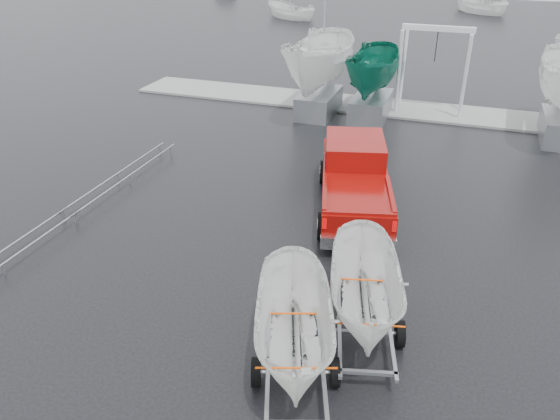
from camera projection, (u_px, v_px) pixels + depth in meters
The scene contains 11 objects.
ground_plane at pixel (366, 240), 16.21m from camera, with size 120.00×120.00×0.00m, color black.
dock at pixel (418, 111), 27.01m from camera, with size 30.00×3.00×0.12m, color gray.
pickup_truck at pixel (355, 175), 17.75m from camera, with size 3.54×6.44×2.04m.
trailer_hitched at pixel (371, 240), 11.27m from camera, with size 2.04×3.78×4.71m.
trailer_parked at pixel (297, 274), 10.18m from camera, with size 2.29×3.79×4.73m.
boat_hoist at pixel (435, 58), 25.63m from camera, with size 3.30×2.18×4.12m.
keelboat_0 at pixel (322, 23), 24.68m from camera, with size 2.67×3.20×10.85m.
keelboat_1 at pixel (376, 45), 24.52m from camera, with size 2.18×3.20×6.89m.
mast_rack_0 at pixel (123, 175), 19.50m from camera, with size 0.56×6.50×0.06m.
moored_boat_0 at pixel (290, 18), 52.34m from camera, with size 3.13×3.10×11.02m.
moored_boat_1 at pixel (478, 13), 55.45m from camera, with size 3.58×3.58×11.33m.
Camera 1 is at (2.18, -13.94, 8.43)m, focal length 35.00 mm.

